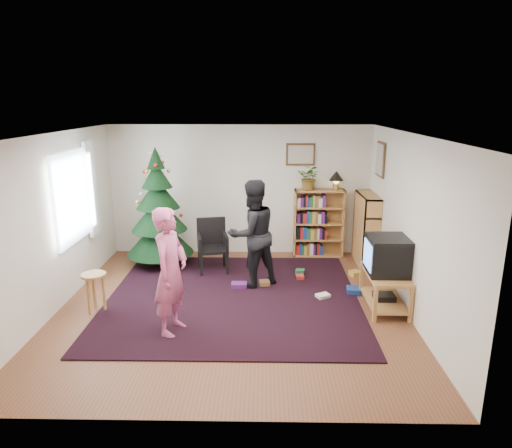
{
  "coord_description": "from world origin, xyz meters",
  "views": [
    {
      "loc": [
        0.47,
        -6.16,
        2.93
      ],
      "look_at": [
        0.34,
        0.58,
        1.1
      ],
      "focal_mm": 32.0,
      "sensor_mm": 36.0,
      "label": 1
    }
  ],
  "objects_px": {
    "armchair": "(213,243)",
    "person_standing": "(171,272)",
    "bookshelf_back": "(319,222)",
    "table_lamp": "(336,177)",
    "crt_tv": "(387,255)",
    "stool": "(94,282)",
    "picture_back": "(301,154)",
    "picture_right": "(381,159)",
    "person_by_chair": "(252,234)",
    "bookshelf_right": "(366,228)",
    "potted_plant": "(310,177)",
    "tv_stand": "(385,287)",
    "christmas_tree": "(159,217)"
  },
  "relations": [
    {
      "from": "bookshelf_back",
      "to": "potted_plant",
      "type": "xyz_separation_m",
      "value": [
        -0.2,
        0.0,
        0.87
      ]
    },
    {
      "from": "bookshelf_back",
      "to": "table_lamp",
      "type": "bearing_deg",
      "value": 0.0
    },
    {
      "from": "stool",
      "to": "picture_back",
      "type": "bearing_deg",
      "value": 40.8
    },
    {
      "from": "picture_back",
      "to": "person_standing",
      "type": "distance_m",
      "value": 3.91
    },
    {
      "from": "armchair",
      "to": "person_by_chair",
      "type": "xyz_separation_m",
      "value": [
        0.71,
        -0.7,
        0.38
      ]
    },
    {
      "from": "tv_stand",
      "to": "bookshelf_back",
      "type": "bearing_deg",
      "value": 106.57
    },
    {
      "from": "bookshelf_right",
      "to": "armchair",
      "type": "bearing_deg",
      "value": 98.21
    },
    {
      "from": "table_lamp",
      "to": "crt_tv",
      "type": "bearing_deg",
      "value": -80.42
    },
    {
      "from": "bookshelf_back",
      "to": "potted_plant",
      "type": "height_order",
      "value": "potted_plant"
    },
    {
      "from": "stool",
      "to": "table_lamp",
      "type": "xyz_separation_m",
      "value": [
        3.76,
        2.53,
        1.1
      ]
    },
    {
      "from": "crt_tv",
      "to": "armchair",
      "type": "distance_m",
      "value": 3.07
    },
    {
      "from": "picture_back",
      "to": "picture_right",
      "type": "distance_m",
      "value": 1.51
    },
    {
      "from": "armchair",
      "to": "table_lamp",
      "type": "xyz_separation_m",
      "value": [
        2.25,
        0.82,
        1.05
      ]
    },
    {
      "from": "picture_right",
      "to": "crt_tv",
      "type": "xyz_separation_m",
      "value": [
        -0.26,
        -1.76,
        -1.14
      ]
    },
    {
      "from": "picture_back",
      "to": "person_standing",
      "type": "xyz_separation_m",
      "value": [
        -1.86,
        -3.25,
        -1.11
      ]
    },
    {
      "from": "picture_back",
      "to": "person_by_chair",
      "type": "distance_m",
      "value": 2.16
    },
    {
      "from": "tv_stand",
      "to": "potted_plant",
      "type": "relative_size",
      "value": 2.08
    },
    {
      "from": "bookshelf_right",
      "to": "armchair",
      "type": "height_order",
      "value": "bookshelf_right"
    },
    {
      "from": "christmas_tree",
      "to": "stool",
      "type": "height_order",
      "value": "christmas_tree"
    },
    {
      "from": "person_standing",
      "to": "table_lamp",
      "type": "relative_size",
      "value": 4.62
    },
    {
      "from": "bookshelf_back",
      "to": "armchair",
      "type": "height_order",
      "value": "bookshelf_back"
    },
    {
      "from": "bookshelf_right",
      "to": "tv_stand",
      "type": "height_order",
      "value": "bookshelf_right"
    },
    {
      "from": "tv_stand",
      "to": "potted_plant",
      "type": "height_order",
      "value": "potted_plant"
    },
    {
      "from": "armchair",
      "to": "person_standing",
      "type": "height_order",
      "value": "person_standing"
    },
    {
      "from": "bookshelf_back",
      "to": "bookshelf_right",
      "type": "height_order",
      "value": "same"
    },
    {
      "from": "person_standing",
      "to": "potted_plant",
      "type": "height_order",
      "value": "potted_plant"
    },
    {
      "from": "armchair",
      "to": "picture_back",
      "type": "bearing_deg",
      "value": 19.43
    },
    {
      "from": "armchair",
      "to": "table_lamp",
      "type": "bearing_deg",
      "value": 8.28
    },
    {
      "from": "christmas_tree",
      "to": "person_standing",
      "type": "xyz_separation_m",
      "value": [
        0.71,
        -2.5,
        -0.07
      ]
    },
    {
      "from": "tv_stand",
      "to": "christmas_tree",
      "type": "bearing_deg",
      "value": 154.47
    },
    {
      "from": "picture_right",
      "to": "armchair",
      "type": "distance_m",
      "value": 3.26
    },
    {
      "from": "potted_plant",
      "to": "table_lamp",
      "type": "distance_m",
      "value": 0.5
    },
    {
      "from": "crt_tv",
      "to": "stool",
      "type": "xyz_separation_m",
      "value": [
        -4.15,
        -0.18,
        -0.37
      ]
    },
    {
      "from": "stool",
      "to": "person_by_chair",
      "type": "relative_size",
      "value": 0.33
    },
    {
      "from": "tv_stand",
      "to": "stool",
      "type": "distance_m",
      "value": 4.16
    },
    {
      "from": "picture_back",
      "to": "potted_plant",
      "type": "relative_size",
      "value": 1.17
    },
    {
      "from": "stool",
      "to": "table_lamp",
      "type": "relative_size",
      "value": 1.58
    },
    {
      "from": "picture_back",
      "to": "stool",
      "type": "height_order",
      "value": "picture_back"
    },
    {
      "from": "tv_stand",
      "to": "person_standing",
      "type": "xyz_separation_m",
      "value": [
        -2.93,
        -0.76,
        0.51
      ]
    },
    {
      "from": "picture_back",
      "to": "bookshelf_right",
      "type": "distance_m",
      "value": 1.84
    },
    {
      "from": "crt_tv",
      "to": "person_standing",
      "type": "relative_size",
      "value": 0.36
    },
    {
      "from": "picture_back",
      "to": "picture_right",
      "type": "bearing_deg",
      "value": -28.69
    },
    {
      "from": "picture_back",
      "to": "picture_right",
      "type": "relative_size",
      "value": 0.92
    },
    {
      "from": "table_lamp",
      "to": "picture_back",
      "type": "bearing_deg",
      "value": 168.61
    },
    {
      "from": "christmas_tree",
      "to": "tv_stand",
      "type": "xyz_separation_m",
      "value": [
        3.64,
        -1.74,
        -0.57
      ]
    },
    {
      "from": "picture_right",
      "to": "person_standing",
      "type": "bearing_deg",
      "value": -141.63
    },
    {
      "from": "picture_back",
      "to": "crt_tv",
      "type": "height_order",
      "value": "picture_back"
    },
    {
      "from": "armchair",
      "to": "person_by_chair",
      "type": "distance_m",
      "value": 1.07
    },
    {
      "from": "bookshelf_right",
      "to": "potted_plant",
      "type": "bearing_deg",
      "value": 67.38
    },
    {
      "from": "picture_back",
      "to": "table_lamp",
      "type": "height_order",
      "value": "picture_back"
    }
  ]
}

